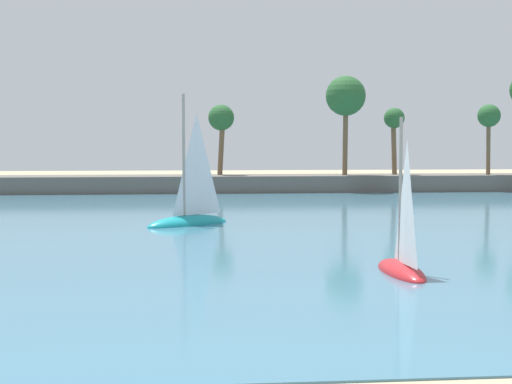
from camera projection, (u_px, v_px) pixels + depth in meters
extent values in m
cube|color=teal|center=(215.00, 200.00, 66.99)|extent=(220.00, 102.45, 0.06)
cube|color=#605B54|center=(211.00, 184.00, 78.08)|extent=(94.23, 6.00, 1.80)
cylinder|color=brown|center=(221.00, 146.00, 78.87)|extent=(0.88, 0.75, 6.17)
sphere|color=#285B2D|center=(221.00, 118.00, 78.67)|extent=(2.78, 2.78, 2.78)
cylinder|color=brown|center=(488.00, 145.00, 79.21)|extent=(0.62, 0.69, 6.37)
sphere|color=#285B2D|center=(489.00, 116.00, 79.00)|extent=(2.44, 2.44, 2.44)
cylinder|color=brown|center=(394.00, 146.00, 80.00)|extent=(0.66, 0.79, 6.15)
sphere|color=#285B2D|center=(394.00, 118.00, 79.79)|extent=(2.23, 2.23, 2.23)
cylinder|color=brown|center=(345.00, 136.00, 78.31)|extent=(0.62, 0.64, 8.43)
sphere|color=#285B2D|center=(346.00, 96.00, 78.03)|extent=(4.24, 4.24, 4.24)
ellipsoid|color=red|center=(401.00, 273.00, 29.53)|extent=(1.46, 4.64, 0.92)
cylinder|color=gray|center=(400.00, 189.00, 29.54)|extent=(0.14, 0.14, 5.78)
pyramid|color=white|center=(406.00, 202.00, 28.79)|extent=(0.17, 2.08, 4.91)
ellipsoid|color=teal|center=(188.00, 225.00, 46.89)|extent=(6.01, 5.15, 1.23)
cylinder|color=gray|center=(184.00, 155.00, 46.38)|extent=(0.18, 0.18, 7.66)
pyramid|color=silver|center=(197.00, 164.00, 47.12)|extent=(2.32, 1.80, 6.51)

